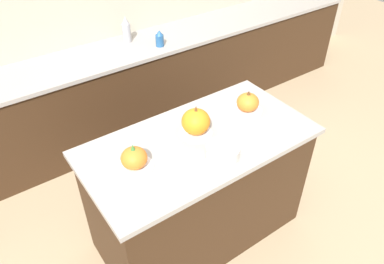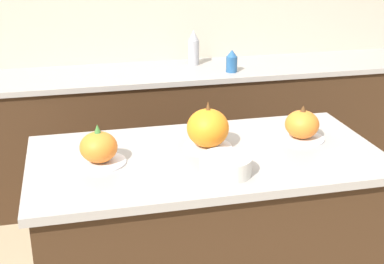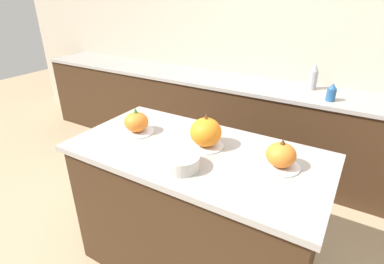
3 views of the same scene
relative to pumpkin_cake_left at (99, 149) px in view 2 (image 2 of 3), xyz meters
name	(u,v)px [view 2 (image 2 of 3)]	position (x,y,z in m)	size (l,w,h in m)	color
wall_back	(143,14)	(0.46, 1.81, 0.27)	(8.00, 0.06, 2.50)	#B2A893
kitchen_island	(206,245)	(0.46, -0.01, -0.52)	(1.51, 0.78, 0.92)	#382314
back_counter	(153,133)	(0.46, 1.48, -0.53)	(6.00, 0.60, 0.91)	#382314
pumpkin_cake_left	(99,149)	(0.00, 0.00, 0.00)	(0.22, 0.22, 0.17)	silver
pumpkin_cake_center	(208,129)	(0.48, 0.06, 0.02)	(0.22, 0.22, 0.21)	silver
pumpkin_cake_right	(302,126)	(0.92, 0.06, 0.00)	(0.21, 0.21, 0.16)	silver
bottle_tall	(194,48)	(0.78, 1.60, 0.04)	(0.08, 0.08, 0.25)	#99999E
bottle_short	(232,61)	(0.99, 1.34, 0.00)	(0.08, 0.08, 0.15)	#235184
mixing_bowl	(226,165)	(0.48, -0.22, -0.03)	(0.21, 0.21, 0.07)	beige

